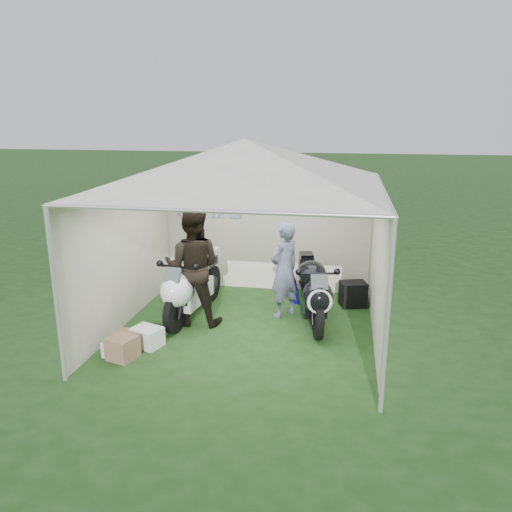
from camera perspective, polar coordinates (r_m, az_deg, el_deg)
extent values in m
plane|color=#1A3A14|center=(8.13, -1.13, -8.34)|extent=(80.00, 80.00, 0.00)
cylinder|color=silver|center=(6.69, -21.90, -4.37)|extent=(0.06, 0.06, 2.30)
cylinder|color=silver|center=(5.72, 14.77, -7.07)|extent=(0.06, 0.06, 2.30)
cylinder|color=silver|center=(10.14, -10.05, 3.16)|extent=(0.06, 0.06, 2.30)
cylinder|color=silver|center=(9.54, 13.14, 2.19)|extent=(0.06, 0.06, 2.30)
cube|color=beige|center=(9.64, 1.19, 2.74)|extent=(4.00, 0.02, 2.30)
cube|color=beige|center=(8.35, -14.75, 0.17)|extent=(0.02, 4.00, 2.30)
cube|color=beige|center=(7.61, 13.75, -1.28)|extent=(0.02, 4.00, 2.30)
pyramid|color=white|center=(7.45, -1.25, 10.60)|extent=(5.66, 5.66, 0.70)
cube|color=#99A5B7|center=(9.88, -8.37, 7.03)|extent=(0.22, 0.02, 0.28)
cube|color=#99A5B7|center=(9.78, -6.41, 7.01)|extent=(0.22, 0.02, 0.28)
cube|color=#99A5B7|center=(9.68, -4.41, 6.98)|extent=(0.22, 0.01, 0.28)
cube|color=#99A5B7|center=(9.60, -2.37, 6.93)|extent=(0.22, 0.01, 0.28)
cube|color=#99A5B7|center=(9.93, -8.30, 5.32)|extent=(0.22, 0.02, 0.28)
cube|color=#99A5B7|center=(9.83, -6.35, 5.28)|extent=(0.22, 0.01, 0.28)
cube|color=#99A5B7|center=(9.73, -4.37, 5.23)|extent=(0.22, 0.02, 0.28)
cube|color=#99A5B7|center=(9.65, -2.35, 5.17)|extent=(0.22, 0.01, 0.28)
cylinder|color=#D8590C|center=(9.43, 2.40, 7.39)|extent=(3.20, 0.02, 0.02)
cylinder|color=black|center=(8.00, -9.26, -6.44)|extent=(0.18, 0.66, 0.65)
cylinder|color=black|center=(9.30, -5.24, -3.08)|extent=(0.23, 0.67, 0.65)
cube|color=silver|center=(8.56, -7.26, -4.21)|extent=(0.48, 1.07, 0.33)
ellipsoid|color=silver|center=(7.96, -9.03, -3.84)|extent=(0.56, 0.70, 0.55)
ellipsoid|color=silver|center=(8.52, -7.07, -1.21)|extent=(0.55, 0.72, 0.38)
cube|color=black|center=(8.92, -5.95, -0.83)|extent=(0.35, 0.68, 0.15)
cube|color=silver|center=(9.22, -5.13, 0.30)|extent=(0.27, 0.35, 0.20)
cube|color=black|center=(8.88, -6.19, -2.17)|extent=(0.17, 0.61, 0.11)
cube|color=#3F474C|center=(7.76, -9.53, -2.17)|extent=(0.28, 0.18, 0.23)
cylinder|color=black|center=(7.74, 7.07, -7.21)|extent=(0.23, 0.64, 0.63)
cylinder|color=black|center=(9.10, 5.74, -3.60)|extent=(0.28, 0.65, 0.63)
cube|color=black|center=(8.34, 6.42, -4.85)|extent=(0.55, 1.05, 0.32)
ellipsoid|color=black|center=(7.71, 7.05, -4.60)|extent=(0.59, 0.71, 0.53)
ellipsoid|color=black|center=(8.30, 6.41, -1.87)|extent=(0.59, 0.73, 0.37)
cube|color=black|center=(8.72, 6.03, -1.43)|extent=(0.40, 0.67, 0.15)
cube|color=black|center=(9.02, 5.77, -0.27)|extent=(0.29, 0.36, 0.19)
cube|color=maroon|center=(8.67, 6.09, -2.76)|extent=(0.22, 0.59, 0.11)
cube|color=#3F474C|center=(7.51, 7.25, -2.98)|extent=(0.28, 0.20, 0.22)
cylinder|color=white|center=(7.50, 7.30, -5.21)|extent=(0.38, 0.10, 0.38)
cube|color=#1410CA|center=(9.25, 5.64, -4.31)|extent=(0.46, 0.34, 0.31)
imported|color=black|center=(8.11, -7.23, -1.23)|extent=(0.98, 0.79, 1.93)
imported|color=slate|center=(8.39, 3.26, -1.60)|extent=(0.68, 0.71, 1.64)
cube|color=black|center=(9.17, 11.02, -4.29)|extent=(0.53, 0.47, 0.45)
cube|color=silver|center=(7.70, -12.35, -9.02)|extent=(0.51, 0.46, 0.28)
cube|color=#856147|center=(7.40, -15.01, -10.09)|extent=(0.45, 0.45, 0.32)
cube|color=silver|center=(7.50, -15.77, -10.20)|extent=(0.37, 0.33, 0.23)
cube|color=brown|center=(7.68, -14.46, -9.30)|extent=(0.43, 0.32, 0.27)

